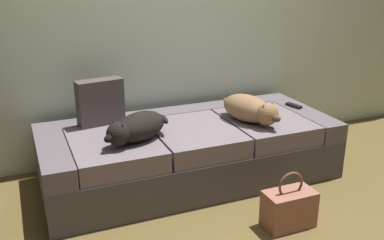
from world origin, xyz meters
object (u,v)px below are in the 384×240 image
Objects in this scene: throw_pillow at (100,102)px; dog_tan at (250,109)px; dog_dark at (136,127)px; couch at (189,151)px; tv_remote at (294,106)px; handbag at (289,208)px.

dog_tan is at bearing -20.27° from throw_pillow.
throw_pillow is (-0.15, 0.43, 0.07)m from dog_dark.
dog_dark is 0.90m from dog_tan.
tv_remote reaches higher than couch.
dog_dark reaches higher than tv_remote.
throw_pillow is at bearing 156.37° from couch.
dog_dark is (-0.45, -0.17, 0.32)m from couch.
tv_remote is at bearing 3.33° from couch.
dog_dark is 1.40× the size of handbag.
dog_tan is 1.12m from throw_pillow.
handbag is (0.93, -1.13, -0.49)m from throw_pillow.
tv_remote is at bearing 18.89° from dog_tan.
couch is at bearing -23.63° from throw_pillow.
couch is at bearing 20.04° from dog_dark.
handbag is at bearing -42.16° from dog_dark.
couch is 0.93m from handbag.
tv_remote is at bearing -7.52° from throw_pillow.
couch is 0.57m from dog_tan.
handbag is (0.32, -0.87, -0.09)m from couch.
dog_tan is 1.51× the size of handbag.
tv_remote is at bearing 8.85° from dog_dark.
tv_remote is (0.53, 0.18, -0.09)m from dog_tan.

